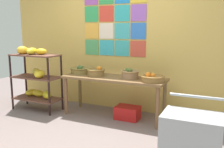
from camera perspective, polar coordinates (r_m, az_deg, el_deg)
The scene contains 10 objects.
ground at distance 3.47m, azimuth -8.35°, elevation -15.22°, with size 9.13×9.13×0.00m, color slate.
back_wall_with_art at distance 4.56m, azimuth 2.28°, elevation 9.64°, with size 4.79×0.07×2.88m.
banana_shelf_unit at distance 4.79m, azimuth -17.33°, elevation -0.12°, with size 0.91×0.46×1.19m.
display_table at distance 4.18m, azimuth 0.40°, elevation -1.88°, with size 1.77×0.58×0.70m.
fruit_basket_left at distance 4.04m, azimuth 4.22°, elevation 0.08°, with size 0.30×0.30×0.18m.
fruit_basket_back_right at distance 4.27m, azimuth -3.66°, elevation 0.52°, with size 0.31×0.31×0.17m.
fruit_basket_centre at distance 4.56m, azimuth -7.33°, elevation 0.98°, with size 0.38×0.38×0.15m.
fruit_basket_back_left at distance 3.84m, azimuth 9.39°, elevation -0.91°, with size 0.37×0.37×0.14m.
produce_crate_under_table at distance 4.21m, azimuth 3.64°, elevation -8.94°, with size 0.40×0.29×0.22m, color red.
shopping_cart at distance 2.59m, azimuth 17.91°, elevation -13.36°, with size 0.56×0.45×0.82m.
Camera 1 is at (1.74, -2.62, 1.48)m, focal length 39.36 mm.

